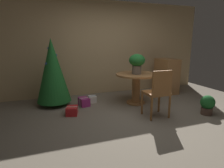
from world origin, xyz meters
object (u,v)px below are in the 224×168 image
at_px(holiday_tree, 53,71).
at_px(gift_box_red, 72,111).
at_px(round_dining_table, 136,82).
at_px(wooden_chair_near, 158,91).
at_px(wooden_cabinet, 166,76).
at_px(potted_plant, 207,104).
at_px(gift_box_cream, 92,99).
at_px(flower_vase, 137,62).
at_px(gift_box_purple, 84,102).

xyz_separation_m(holiday_tree, gift_box_red, (0.30, -0.77, -0.75)).
distance_m(round_dining_table, wooden_chair_near, 0.95).
distance_m(wooden_cabinet, potted_plant, 1.81).
bearing_deg(gift_box_cream, potted_plant, -37.69).
height_order(flower_vase, gift_box_red, flower_vase).
xyz_separation_m(wooden_chair_near, potted_plant, (1.06, -0.22, -0.33)).
xyz_separation_m(round_dining_table, gift_box_cream, (-0.99, 0.42, -0.44)).
distance_m(gift_box_purple, gift_box_red, 0.58).
bearing_deg(wooden_chair_near, holiday_tree, 141.54).
bearing_deg(wooden_chair_near, potted_plant, -11.65).
xyz_separation_m(round_dining_table, gift_box_red, (-1.59, -0.21, -0.44)).
bearing_deg(wooden_cabinet, potted_plant, -97.71).
height_order(gift_box_cream, wooden_cabinet, wooden_cabinet).
bearing_deg(round_dining_table, gift_box_red, -172.36).
bearing_deg(round_dining_table, gift_box_purple, 168.37).
height_order(wooden_chair_near, holiday_tree, holiday_tree).
height_order(holiday_tree, potted_plant, holiday_tree).
bearing_deg(flower_vase, gift_box_red, -173.91).
height_order(wooden_chair_near, wooden_cabinet, wooden_cabinet).
distance_m(flower_vase, holiday_tree, 1.97).
height_order(round_dining_table, wooden_chair_near, wooden_chair_near).
relative_size(wooden_chair_near, gift_box_cream, 4.56).
xyz_separation_m(wooden_cabinet, potted_plant, (-0.24, -1.77, -0.28)).
distance_m(gift_box_cream, wooden_cabinet, 2.34).
height_order(wooden_chair_near, gift_box_cream, wooden_chair_near).
bearing_deg(wooden_cabinet, wooden_chair_near, -130.12).
bearing_deg(wooden_chair_near, gift_box_purple, 135.84).
relative_size(round_dining_table, gift_box_cream, 4.68).
bearing_deg(gift_box_red, gift_box_purple, 53.15).
xyz_separation_m(gift_box_purple, potted_plant, (2.30, -1.42, 0.12)).
bearing_deg(holiday_tree, wooden_cabinet, 0.85).
bearing_deg(gift_box_purple, gift_box_cream, 34.19).
bearing_deg(flower_vase, round_dining_table, 67.77).
bearing_deg(gift_box_red, wooden_chair_near, -24.82).
xyz_separation_m(round_dining_table, holiday_tree, (-1.89, 0.55, 0.31)).
distance_m(flower_vase, gift_box_cream, 1.43).
height_order(flower_vase, wooden_cabinet, flower_vase).
bearing_deg(flower_vase, potted_plant, -46.00).
bearing_deg(gift_box_cream, wooden_chair_near, -54.09).
distance_m(gift_box_red, potted_plant, 2.82).
bearing_deg(round_dining_table, flower_vase, -112.23).
relative_size(gift_box_purple, gift_box_cream, 1.53).
relative_size(gift_box_red, potted_plant, 0.82).
bearing_deg(round_dining_table, gift_box_cream, 156.95).
bearing_deg(wooden_chair_near, gift_box_red, 155.18).
bearing_deg(flower_vase, wooden_chair_near, -88.82).
height_order(holiday_tree, wooden_cabinet, holiday_tree).
relative_size(round_dining_table, wooden_cabinet, 0.98).
xyz_separation_m(round_dining_table, wooden_chair_near, (0.00, -0.95, 0.03)).
height_order(round_dining_table, gift_box_cream, round_dining_table).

